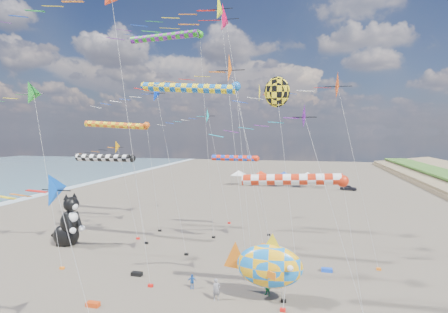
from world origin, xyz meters
TOP-DOWN VIEW (x-y plane):
  - delta_kite_0 at (-7.41, 7.87)m, footprint 13.06×2.31m
  - delta_kite_1 at (11.60, 15.29)m, footprint 11.25×2.63m
  - delta_kite_2 at (-15.46, 9.34)m, footprint 10.91×2.14m
  - delta_kite_3 at (-5.19, 27.29)m, footprint 10.15×2.11m
  - delta_kite_4 at (-1.50, 19.67)m, footprint 17.96×3.12m
  - delta_kite_5 at (7.01, 5.19)m, footprint 9.86×1.65m
  - delta_kite_6 at (-5.05, -1.36)m, footprint 9.26×1.78m
  - delta_kite_7 at (-13.62, 18.55)m, footprint 8.65×1.58m
  - delta_kite_8 at (-1.10, 14.42)m, footprint 13.44×2.53m
  - delta_kite_9 at (-6.38, 15.02)m, footprint 9.51×1.88m
  - delta_kite_10 at (3.59, 7.72)m, footprint 9.76×2.26m
  - windsock_0 at (-13.41, 21.97)m, footprint 9.58×0.75m
  - windsock_1 at (-1.21, 12.93)m, footprint 10.20×0.82m
  - windsock_2 at (-6.64, 20.88)m, footprint 9.94×0.82m
  - windsock_3 at (-12.30, 17.30)m, footprint 8.38×0.82m
  - windsock_4 at (0.75, 23.20)m, footprint 6.84×0.69m
  - windsock_5 at (7.89, 6.48)m, footprint 7.97×0.76m
  - angelfish_kite at (5.70, 14.73)m, footprint 3.74×3.02m
  - cat_inflatable at (-15.55, 15.07)m, footprint 4.58×3.33m
  - fish_inflatable at (6.02, 7.45)m, footprint 6.15×2.95m
  - person_adult at (2.43, 6.96)m, footprint 0.67×0.61m
  - child_green at (5.89, 8.43)m, footprint 0.70×0.64m
  - child_blue at (0.17, 8.32)m, footprint 0.70×0.45m
  - kite_bag_0 at (-5.51, 4.20)m, footprint 0.90×0.44m
  - kite_bag_2 at (-5.00, 9.55)m, footprint 0.90×0.44m
  - kite_bag_3 at (10.31, 13.93)m, footprint 0.90×0.44m
  - tent_row at (1.50, 60.00)m, footprint 19.20×4.20m
  - parked_car at (17.08, 58.00)m, footprint 3.37×1.78m

SIDE VIEW (x-z plane):
  - kite_bag_0 at x=-5.51m, z-range 0.00..0.30m
  - kite_bag_2 at x=-5.00m, z-range 0.00..0.30m
  - kite_bag_3 at x=10.31m, z-range 0.00..0.30m
  - parked_car at x=17.08m, z-range 0.00..1.09m
  - child_blue at x=0.17m, z-range 0.00..1.11m
  - child_green at x=5.89m, z-range 0.00..1.17m
  - person_adult at x=2.43m, z-range 0.00..1.53m
  - fish_inflatable at x=6.02m, z-range 0.14..5.07m
  - cat_inflatable at x=-15.55m, z-range 0.00..5.57m
  - tent_row at x=1.50m, z-range 1.25..5.05m
  - delta_kite_6 at x=-5.05m, z-range 3.71..13.68m
  - windsock_5 at x=7.89m, z-range 4.15..13.32m
  - windsock_4 at x=0.75m, z-range 4.17..13.34m
  - windsock_3 at x=-12.30m, z-range 4.28..13.75m
  - delta_kite_7 at x=-13.62m, z-range 4.28..15.28m
  - delta_kite_5 at x=7.01m, z-range 5.58..19.22m
  - windsock_0 at x=-13.41m, z-range 6.08..19.10m
  - delta_kite_3 at x=-5.19m, z-range 6.17..21.24m
  - delta_kite_2 at x=-15.46m, z-range 6.73..23.01m
  - angelfish_kite at x=5.70m, z-range 6.86..23.47m
  - delta_kite_9 at x=-6.38m, z-range 6.93..23.43m
  - windsock_1 at x=-1.21m, z-range 7.55..23.58m
  - delta_kite_1 at x=11.60m, z-range 7.02..24.19m
  - delta_kite_10 at x=3.59m, z-range 7.28..24.67m
  - delta_kite_0 at x=-7.41m, z-range 9.96..32.85m
  - windsock_2 at x=-6.64m, z-range 10.88..33.64m
  - delta_kite_8 at x=-1.10m, z-range 10.59..34.88m
  - delta_kite_4 at x=-1.50m, z-range 10.76..35.90m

